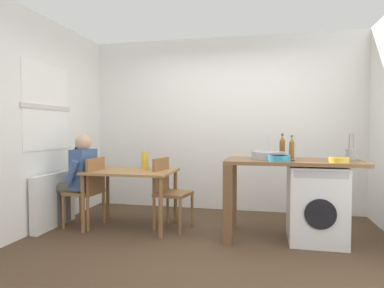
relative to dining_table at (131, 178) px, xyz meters
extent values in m
plane|color=#4C3826|center=(1.03, -0.51, -0.64)|extent=(5.46, 5.46, 0.00)
cube|color=white|center=(1.03, 1.24, 0.71)|extent=(4.60, 0.10, 2.70)
cube|color=white|center=(-1.12, -0.51, 0.71)|extent=(0.10, 3.80, 2.70)
cube|color=white|center=(-1.06, -0.21, 0.91)|extent=(0.01, 0.90, 1.10)
cube|color=beige|center=(-1.05, -0.21, 0.91)|extent=(0.02, 0.96, 0.06)
cube|color=white|center=(-0.99, -0.21, -0.29)|extent=(0.10, 0.80, 0.70)
cube|color=#9E7042|center=(0.00, 0.00, 0.08)|extent=(1.10, 0.76, 0.03)
cylinder|color=brown|center=(-0.50, -0.33, -0.29)|extent=(0.05, 0.05, 0.71)
cylinder|color=brown|center=(0.50, -0.33, -0.29)|extent=(0.05, 0.05, 0.71)
cylinder|color=brown|center=(-0.50, 0.33, -0.29)|extent=(0.05, 0.05, 0.71)
cylinder|color=brown|center=(0.50, 0.33, -0.29)|extent=(0.05, 0.05, 0.71)
cube|color=olive|center=(-0.62, -0.10, -0.19)|extent=(0.43, 0.43, 0.04)
cube|color=olive|center=(-0.44, -0.11, 0.03)|extent=(0.06, 0.38, 0.45)
cylinder|color=olive|center=(-0.81, -0.27, -0.42)|extent=(0.04, 0.04, 0.45)
cylinder|color=olive|center=(-0.79, 0.09, -0.42)|extent=(0.04, 0.04, 0.45)
cylinder|color=olive|center=(-0.45, -0.29, -0.42)|extent=(0.04, 0.04, 0.45)
cylinder|color=olive|center=(-0.43, 0.07, -0.42)|extent=(0.04, 0.04, 0.45)
cube|color=olive|center=(0.55, 0.05, -0.19)|extent=(0.47, 0.47, 0.04)
cube|color=olive|center=(0.37, 0.09, 0.03)|extent=(0.11, 0.38, 0.45)
cylinder|color=olive|center=(0.76, 0.19, -0.42)|extent=(0.04, 0.04, 0.45)
cylinder|color=olive|center=(0.69, -0.16, -0.42)|extent=(0.04, 0.04, 0.45)
cylinder|color=olive|center=(0.41, 0.26, -0.42)|extent=(0.04, 0.04, 0.45)
cylinder|color=olive|center=(0.34, -0.09, -0.42)|extent=(0.04, 0.04, 0.45)
cylinder|color=#595651|center=(-0.97, -0.16, -0.42)|extent=(0.11, 0.11, 0.45)
cylinder|color=#595651|center=(-0.95, 0.02, -0.42)|extent=(0.11, 0.11, 0.45)
cylinder|color=#595651|center=(-0.81, -0.18, -0.14)|extent=(0.41, 0.17, 0.14)
cylinder|color=#595651|center=(-0.79, 0.00, -0.14)|extent=(0.41, 0.17, 0.14)
cube|color=#3F598C|center=(-0.62, -0.10, 0.11)|extent=(0.23, 0.35, 0.52)
cylinder|color=#3F598C|center=(-0.66, -0.31, 0.09)|extent=(0.19, 0.10, 0.31)
cylinder|color=#3F598C|center=(-0.62, 0.11, 0.09)|extent=(0.19, 0.10, 0.31)
sphere|color=tan|center=(-0.62, -0.10, 0.45)|extent=(0.21, 0.21, 0.21)
sphere|color=black|center=(-0.68, -0.10, 0.37)|extent=(0.12, 0.12, 0.12)
cube|color=brown|center=(1.98, -0.07, 0.26)|extent=(1.50, 0.68, 0.04)
cube|color=brown|center=(1.28, -0.36, -0.20)|extent=(0.10, 0.10, 0.88)
cube|color=brown|center=(1.28, 0.22, -0.20)|extent=(0.10, 0.10, 0.88)
cube|color=silver|center=(2.25, -0.07, -0.21)|extent=(0.60, 0.60, 0.86)
cylinder|color=black|center=(2.25, -0.37, -0.26)|extent=(0.32, 0.02, 0.32)
cube|color=#B2B2B7|center=(2.25, -0.37, 0.16)|extent=(0.54, 0.01, 0.08)
cylinder|color=#9EA0A5|center=(1.72, -0.07, 0.32)|extent=(0.38, 0.38, 0.09)
cylinder|color=#B2B2B7|center=(1.72, 0.11, 0.42)|extent=(0.02, 0.02, 0.28)
cylinder|color=brown|center=(1.89, 0.19, 0.38)|extent=(0.07, 0.07, 0.21)
cone|color=brown|center=(1.89, 0.19, 0.52)|extent=(0.06, 0.06, 0.06)
cylinder|color=#262626|center=(1.89, 0.19, 0.56)|extent=(0.03, 0.03, 0.02)
cylinder|color=brown|center=(1.98, 0.03, 0.38)|extent=(0.06, 0.06, 0.20)
cone|color=brown|center=(1.98, 0.03, 0.50)|extent=(0.05, 0.05, 0.06)
cylinder|color=#262626|center=(1.98, 0.03, 0.54)|extent=(0.02, 0.02, 0.02)
cylinder|color=teal|center=(1.83, -0.27, 0.31)|extent=(0.24, 0.24, 0.07)
cylinder|color=#1E546B|center=(1.83, -0.27, 0.33)|extent=(0.19, 0.19, 0.03)
cylinder|color=gray|center=(2.61, -0.02, 0.34)|extent=(0.11, 0.11, 0.13)
cylinder|color=#99724C|center=(2.60, -0.01, 0.49)|extent=(0.01, 0.04, 0.18)
cylinder|color=#99724C|center=(2.63, -0.03, 0.49)|extent=(0.01, 0.05, 0.18)
cylinder|color=gold|center=(2.43, -0.29, 0.30)|extent=(0.20, 0.20, 0.05)
cylinder|color=olive|center=(2.43, -0.29, 0.32)|extent=(0.16, 0.16, 0.03)
cylinder|color=gold|center=(0.15, 0.10, 0.21)|extent=(0.09, 0.09, 0.23)
cube|color=#B2B2B7|center=(1.93, -0.17, 0.28)|extent=(0.15, 0.06, 0.01)
cube|color=#262628|center=(1.93, -0.17, 0.28)|extent=(0.15, 0.06, 0.01)
camera|label=1|loc=(1.66, -3.94, 0.62)|focal=30.67mm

